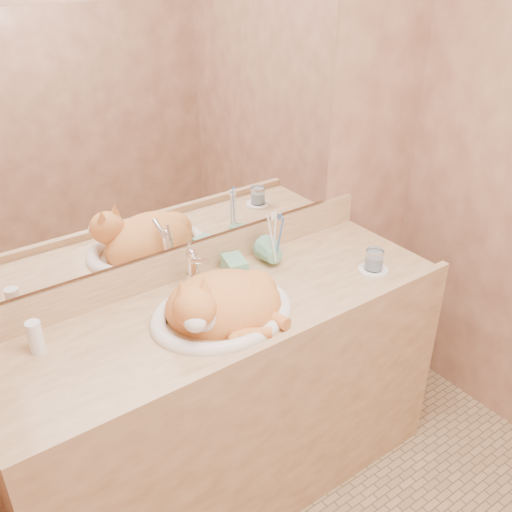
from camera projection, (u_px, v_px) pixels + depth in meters
wall_back at (181, 172)px, 1.91m from camera, size 2.40×0.02×2.50m
vanity_counter at (231, 402)px, 2.12m from camera, size 1.60×0.55×0.85m
mirror at (180, 132)px, 1.83m from camera, size 1.30×0.02×0.80m
sink_basin at (222, 296)px, 1.84m from camera, size 0.52×0.45×0.15m
faucet at (192, 269)px, 1.97m from camera, size 0.07×0.13×0.18m
cat at (221, 302)px, 1.83m from camera, size 0.48×0.44×0.21m
soap_dispenser at (240, 263)px, 2.01m from camera, size 0.09×0.09×0.16m
toothbrush_cup at (276, 258)px, 2.11m from camera, size 0.12×0.12×0.09m
toothbrushes at (276, 237)px, 2.07m from camera, size 0.04×0.04×0.24m
saucer at (373, 270)px, 2.12m from camera, size 0.11×0.11×0.01m
water_glass at (374, 260)px, 2.10m from camera, size 0.07×0.07×0.08m
lotion_bottle at (35, 337)px, 1.69m from camera, size 0.04×0.04×0.11m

